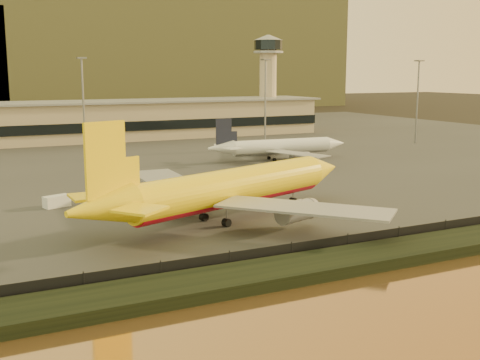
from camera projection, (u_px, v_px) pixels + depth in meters
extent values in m
plane|color=black|center=(280.00, 231.00, 84.39)|extent=(900.00, 900.00, 0.00)
cube|color=black|center=(354.00, 260.00, 69.26)|extent=(320.00, 7.00, 1.40)
cube|color=#2D2D2D|center=(111.00, 151.00, 168.26)|extent=(320.00, 220.00, 0.20)
cube|color=black|center=(334.00, 246.00, 72.68)|extent=(300.00, 0.05, 2.20)
cube|color=tan|center=(86.00, 122.00, 193.66)|extent=(160.00, 22.00, 12.00)
cube|color=black|center=(94.00, 128.00, 183.95)|extent=(160.00, 0.60, 3.00)
cube|color=gray|center=(86.00, 102.00, 192.55)|extent=(164.00, 24.00, 0.60)
cylinder|color=tan|center=(268.00, 90.00, 227.80)|extent=(6.40, 6.40, 30.00)
cylinder|color=black|center=(268.00, 45.00, 224.83)|extent=(10.40, 10.40, 3.50)
cone|color=gray|center=(268.00, 38.00, 224.34)|extent=(11.20, 11.20, 2.00)
cylinder|color=gray|center=(268.00, 52.00, 225.28)|extent=(11.20, 11.20, 0.80)
cylinder|color=slate|center=(84.00, 110.00, 148.43)|extent=(0.50, 0.50, 25.00)
cube|color=slate|center=(81.00, 58.00, 146.18)|extent=(2.20, 2.20, 0.40)
cylinder|color=slate|center=(265.00, 106.00, 168.40)|extent=(0.50, 0.50, 25.00)
cube|color=slate|center=(266.00, 60.00, 166.15)|extent=(2.20, 2.20, 0.40)
cylinder|color=slate|center=(417.00, 103.00, 184.84)|extent=(0.50, 0.50, 25.00)
cube|color=slate|center=(419.00, 61.00, 182.59)|extent=(2.20, 2.20, 0.40)
cube|color=brown|center=(148.00, 53.00, 417.52)|extent=(220.00, 160.00, 70.00)
cylinder|color=yellow|center=(233.00, 186.00, 89.58)|extent=(36.59, 17.43, 5.34)
cylinder|color=#B70A1B|center=(233.00, 192.00, 89.74)|extent=(35.23, 15.98, 4.16)
cone|color=yellow|center=(322.00, 169.00, 105.15)|extent=(8.56, 7.44, 5.34)
cone|color=yellow|center=(100.00, 208.00, 73.21)|extent=(10.49, 8.13, 5.34)
cube|color=yellow|center=(105.00, 160.00, 72.89)|extent=(5.46, 2.30, 9.34)
cube|color=yellow|center=(91.00, 196.00, 78.25)|extent=(5.27, 5.21, 0.32)
cube|color=yellow|center=(140.00, 209.00, 70.93)|extent=(7.16, 7.15, 0.32)
cube|color=gray|center=(168.00, 181.00, 98.77)|extent=(8.14, 23.37, 0.32)
cylinder|color=gray|center=(194.00, 191.00, 98.46)|extent=(6.78, 4.83, 2.93)
cube|color=gray|center=(304.00, 208.00, 79.27)|extent=(20.70, 22.03, 0.32)
cylinder|color=gray|center=(296.00, 212.00, 83.72)|extent=(6.78, 4.83, 2.93)
cylinder|color=black|center=(293.00, 201.00, 100.33)|extent=(1.42, 1.27, 1.17)
cylinder|color=slate|center=(293.00, 197.00, 100.22)|extent=(0.21, 0.21, 2.40)
cylinder|color=black|center=(227.00, 223.00, 86.01)|extent=(1.42, 1.27, 1.17)
cylinder|color=slate|center=(226.00, 218.00, 85.90)|extent=(0.21, 0.21, 2.40)
cylinder|color=black|center=(204.00, 217.00, 89.30)|extent=(1.42, 1.27, 1.17)
cylinder|color=slate|center=(204.00, 213.00, 89.19)|extent=(0.21, 0.21, 2.40)
cylinder|color=white|center=(282.00, 146.00, 151.34)|extent=(26.23, 5.47, 3.62)
cylinder|color=gray|center=(281.00, 149.00, 151.45)|extent=(25.45, 4.63, 2.82)
cone|color=white|center=(335.00, 143.00, 157.09)|extent=(5.31, 3.97, 3.62)
cone|color=white|center=(221.00, 148.00, 145.26)|extent=(6.75, 4.07, 3.62)
cube|color=#1C1E32|center=(224.00, 132.00, 144.83)|extent=(3.99, 0.57, 6.33)
cube|color=white|center=(221.00, 145.00, 149.05)|extent=(4.64, 4.54, 0.22)
cube|color=white|center=(232.00, 148.00, 142.45)|extent=(4.33, 4.20, 0.22)
cube|color=gray|center=(263.00, 144.00, 160.25)|extent=(11.71, 16.84, 0.22)
cylinder|color=gray|center=(273.00, 149.00, 158.87)|extent=(4.47, 2.29, 1.99)
cube|color=gray|center=(297.00, 154.00, 142.11)|extent=(9.82, 17.04, 0.22)
cylinder|color=gray|center=(299.00, 156.00, 145.18)|extent=(4.47, 2.29, 1.99)
cylinder|color=black|center=(316.00, 156.00, 155.56)|extent=(0.84, 0.69, 0.80)
cylinder|color=slate|center=(316.00, 154.00, 155.48)|extent=(0.19, 0.19, 1.63)
cylinder|color=black|center=(274.00, 159.00, 149.39)|extent=(0.84, 0.69, 0.80)
cylinder|color=slate|center=(274.00, 158.00, 149.31)|extent=(0.19, 0.19, 1.63)
cylinder|color=black|center=(269.00, 158.00, 152.35)|extent=(0.84, 0.69, 0.80)
cylinder|color=slate|center=(269.00, 156.00, 152.28)|extent=(0.19, 0.19, 1.63)
cube|color=yellow|center=(219.00, 192.00, 105.61)|extent=(4.73, 2.91, 1.98)
cube|color=white|center=(57.00, 201.00, 98.47)|extent=(4.60, 3.13, 1.90)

